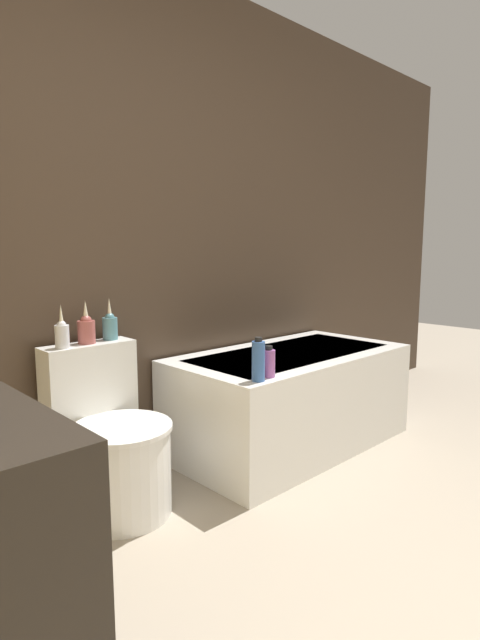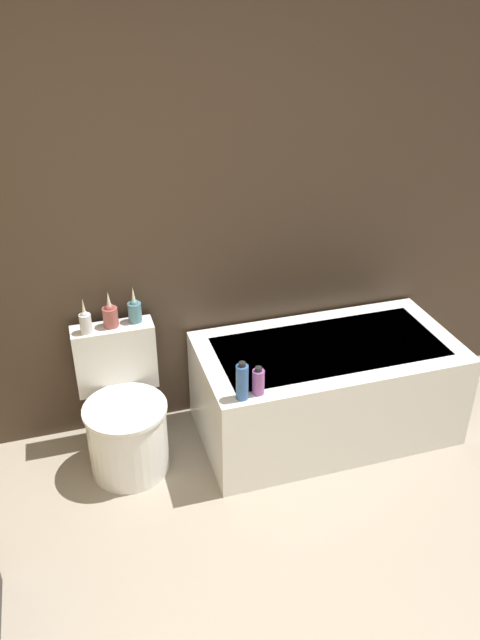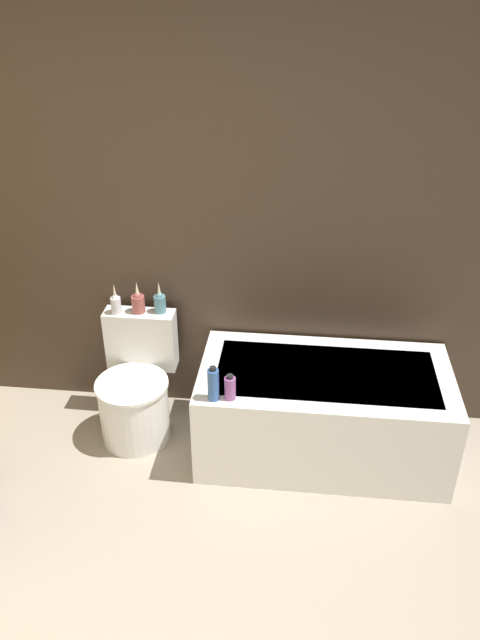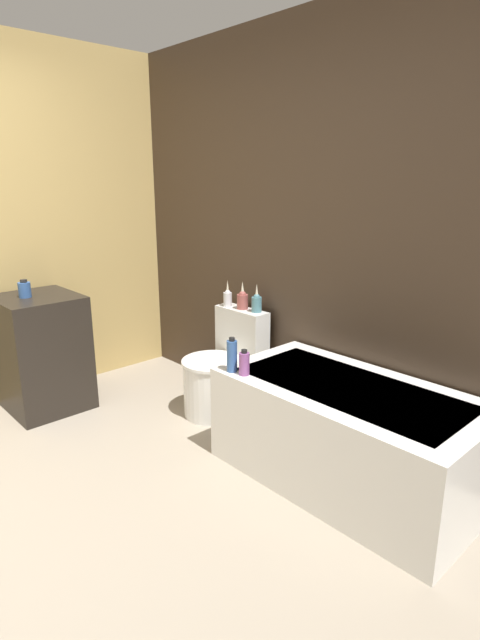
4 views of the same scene
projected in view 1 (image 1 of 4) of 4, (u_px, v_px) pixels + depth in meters
wall_back_tiled at (121, 221)px, 2.52m from camera, size 6.40×0.06×2.60m
bathtub at (290, 398)px, 2.94m from camera, size 1.42×0.75×0.56m
toilet at (114, 447)px, 2.22m from camera, size 0.44×0.57×0.73m
vase_gold at (62, 333)px, 2.19m from camera, size 0.06×0.06×0.20m
vase_silver at (86, 329)px, 2.30m from camera, size 0.08×0.08×0.20m
vase_bronze at (110, 325)px, 2.39m from camera, size 0.07×0.07×0.20m
shampoo_bottle_tall at (258, 361)px, 2.27m from camera, size 0.06×0.06×0.20m
shampoo_bottle_short at (269, 363)px, 2.34m from camera, size 0.06×0.06×0.15m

